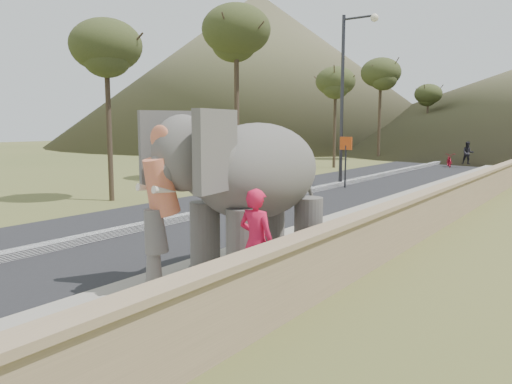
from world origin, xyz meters
The scene contains 10 objects.
ground centered at (0.00, 0.00, 0.00)m, with size 160.00×160.00×0.00m, color olive.
road centered at (-5.00, 10.00, 0.01)m, with size 7.00×120.00×0.03m, color black.
median centered at (-5.00, 10.00, 0.11)m, with size 0.35×120.00×0.22m, color black.
walkway centered at (0.00, 10.00, 0.07)m, with size 3.00×120.00×0.15m, color #9E9687.
parapet centered at (1.65, 10.00, 0.55)m, with size 0.30×120.00×1.10m, color tan.
lamppost centered at (-4.69, 15.21, 4.87)m, with size 1.76×0.36×8.00m.
signboard centered at (-4.50, 14.70, 1.64)m, with size 0.60×0.08×2.40m.
hill_left centered at (-38.00, 55.00, 11.00)m, with size 60.00×60.00×22.00m, color brown.
elephant_and_man centered at (0.02, 1.20, 1.64)m, with size 2.72×4.42×3.00m.
motorcyclist centered at (-3.18, 29.73, 0.70)m, with size 2.28×1.95×1.82m.
Camera 1 is at (5.58, -6.68, 2.95)m, focal length 35.00 mm.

